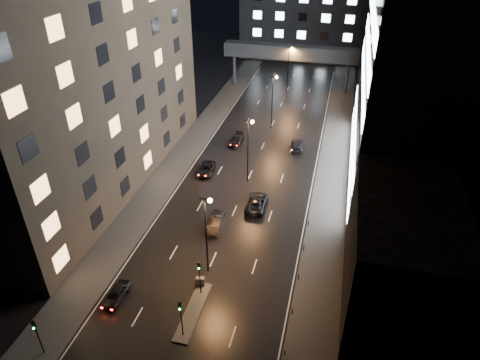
{
  "coord_description": "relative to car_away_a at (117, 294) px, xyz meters",
  "views": [
    {
      "loc": [
        12.2,
        -26.06,
        34.7
      ],
      "look_at": [
        0.35,
        21.77,
        4.0
      ],
      "focal_mm": 32.0,
      "sensor_mm": 36.0,
      "label": 1
    }
  ],
  "objects": [
    {
      "name": "building_right_glass",
      "position": [
        33.11,
        34.28,
        21.82
      ],
      "size": [
        20.0,
        36.0,
        45.0
      ],
      "primitive_type": "cube",
      "color": "black",
      "rests_on": "ground"
    },
    {
      "name": "streetlight_mid_b",
      "position": [
        8.27,
        46.28,
        5.82
      ],
      "size": [
        1.45,
        0.5,
        10.15
      ],
      "color": "black",
      "rests_on": "ground"
    },
    {
      "name": "car_away_d",
      "position": [
        3.38,
        38.04,
        0.04
      ],
      "size": [
        2.01,
        4.93,
        1.43
      ],
      "primitive_type": "imported",
      "rotation": [
        0.0,
        0.0,
        -0.0
      ],
      "color": "black",
      "rests_on": "ground"
    },
    {
      "name": "skybridge",
      "position": [
        8.11,
        68.28,
        7.66
      ],
      "size": [
        30.0,
        3.0,
        10.0
      ],
      "color": "#333335",
      "rests_on": "ground"
    },
    {
      "name": "ground",
      "position": [
        8.11,
        38.28,
        -0.68
      ],
      "size": [
        160.0,
        160.0,
        0.0
      ],
      "primitive_type": "plane",
      "color": "black",
      "rests_on": "ground"
    },
    {
      "name": "streetlight_near",
      "position": [
        8.27,
        6.28,
        5.82
      ],
      "size": [
        1.45,
        0.5,
        10.15
      ],
      "color": "black",
      "rests_on": "ground"
    },
    {
      "name": "streetlight_mid_a",
      "position": [
        8.27,
        26.28,
        5.82
      ],
      "size": [
        1.45,
        0.5,
        10.15
      ],
      "color": "black",
      "rests_on": "ground"
    },
    {
      "name": "car_away_a",
      "position": [
        0.0,
        0.0,
        0.0
      ],
      "size": [
        1.68,
        4.0,
        1.35
      ],
      "primitive_type": "imported",
      "rotation": [
        0.0,
        0.0,
        -0.02
      ],
      "color": "black",
      "rests_on": "ground"
    },
    {
      "name": "building_left",
      "position": [
        -14.39,
        22.28,
        19.32
      ],
      "size": [
        15.0,
        48.0,
        40.0
      ],
      "primitive_type": "cube",
      "color": "#2D2319",
      "rests_on": "ground"
    },
    {
      "name": "building_far",
      "position": [
        8.11,
        96.28,
        11.82
      ],
      "size": [
        34.0,
        14.0,
        25.0
      ],
      "primitive_type": "cube",
      "color": "#333335",
      "rests_on": "ground"
    },
    {
      "name": "traffic_signal_far",
      "position": [
        8.41,
        -2.73,
        2.42
      ],
      "size": [
        0.28,
        0.34,
        4.4
      ],
      "color": "black",
      "rests_on": "median_island"
    },
    {
      "name": "streetlight_far",
      "position": [
        8.27,
        66.28,
        5.82
      ],
      "size": [
        1.45,
        0.5,
        10.15
      ],
      "color": "black",
      "rests_on": "ground"
    },
    {
      "name": "traffic_signal_near",
      "position": [
        8.41,
        2.77,
        2.42
      ],
      "size": [
        0.28,
        0.34,
        4.4
      ],
      "color": "black",
      "rests_on": "median_island"
    },
    {
      "name": "utility_cabinet",
      "position": [
        8.01,
        3.86,
        0.01
      ],
      "size": [
        0.98,
        0.62,
        1.08
      ],
      "primitive_type": "cube",
      "rotation": [
        0.0,
        0.0,
        0.18
      ],
      "color": "#4E4E51",
      "rests_on": "median_island"
    },
    {
      "name": "building_right_low",
      "position": [
        28.11,
        7.28,
        5.32
      ],
      "size": [
        10.0,
        18.0,
        12.0
      ],
      "primitive_type": "cube",
      "color": "black",
      "rests_on": "ground"
    },
    {
      "name": "sidewalk_right",
      "position": [
        20.61,
        33.28,
        -0.6
      ],
      "size": [
        5.0,
        110.0,
        0.15
      ],
      "primitive_type": "cube",
      "color": "#383533",
      "rests_on": "ground"
    },
    {
      "name": "median_island",
      "position": [
        8.41,
        0.28,
        -0.6
      ],
      "size": [
        1.6,
        8.0,
        0.15
      ],
      "primitive_type": "cube",
      "color": "#383533",
      "rests_on": "ground"
    },
    {
      "name": "sidewalk_left",
      "position": [
        -4.39,
        33.28,
        -0.6
      ],
      "size": [
        5.0,
        110.0,
        0.15
      ],
      "primitive_type": "cube",
      "color": "#383533",
      "rests_on": "ground"
    },
    {
      "name": "car_away_c",
      "position": [
        1.21,
        27.13,
        -0.0
      ],
      "size": [
        2.61,
        5.01,
        1.35
      ],
      "primitive_type": "imported",
      "rotation": [
        0.0,
        0.0,
        0.08
      ],
      "color": "black",
      "rests_on": "ground"
    },
    {
      "name": "traffic_signal_corner",
      "position": [
        -3.39,
        -7.73,
        2.27
      ],
      "size": [
        0.28,
        0.34,
        4.4
      ],
      "color": "black",
      "rests_on": "ground"
    },
    {
      "name": "bollard_row",
      "position": [
        18.31,
        4.78,
        -0.23
      ],
      "size": [
        0.12,
        25.12,
        0.9
      ],
      "color": "black",
      "rests_on": "ground"
    },
    {
      "name": "car_toward_a",
      "position": [
        10.88,
        19.94,
        0.1
      ],
      "size": [
        2.67,
        5.63,
        1.55
      ],
      "primitive_type": "imported",
      "rotation": [
        0.0,
        0.0,
        3.16
      ],
      "color": "black",
      "rests_on": "ground"
    },
    {
      "name": "car_toward_b",
      "position": [
        14.01,
        38.77,
        0.05
      ],
      "size": [
        2.59,
        5.17,
        1.44
      ],
      "primitive_type": "imported",
      "rotation": [
        0.0,
        0.0,
        3.26
      ],
      "color": "black",
      "rests_on": "ground"
    },
    {
      "name": "car_away_b",
      "position": [
        6.61,
        14.2,
        0.11
      ],
      "size": [
        1.83,
        4.84,
        1.58
      ],
      "primitive_type": "imported",
      "rotation": [
        0.0,
        0.0,
        0.03
      ],
      "color": "black",
      "rests_on": "ground"
    }
  ]
}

